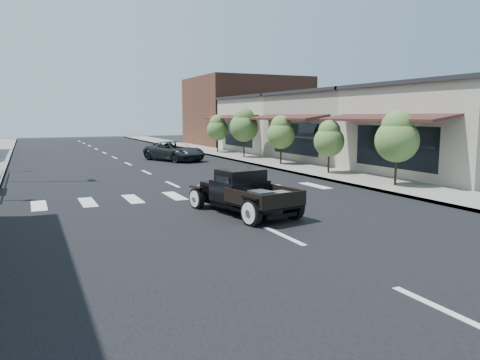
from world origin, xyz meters
name	(u,v)px	position (x,y,z in m)	size (l,w,h in m)	color
ground	(236,214)	(0.00, 0.00, 0.00)	(120.00, 120.00, 0.00)	black
road	(135,167)	(0.00, 15.00, 0.01)	(14.00, 80.00, 0.02)	black
road_markings	(156,177)	(0.00, 10.00, 0.00)	(12.00, 60.00, 0.06)	silver
sidewalk_right	(260,160)	(8.50, 15.00, 0.07)	(3.00, 80.00, 0.15)	gray
storefront_near	(469,132)	(15.00, 4.00, 2.25)	(10.00, 9.00, 4.50)	#B7AC9B
storefront_mid	(358,128)	(15.00, 13.00, 2.25)	(10.00, 9.00, 4.50)	gray
storefront_far	(291,126)	(15.00, 22.00, 2.25)	(10.00, 9.00, 4.50)	#B8AF9C
far_building_right	(247,112)	(15.50, 32.00, 3.50)	(11.00, 10.00, 7.00)	brown
small_tree_a	(397,149)	(8.30, 2.01, 1.67)	(1.83, 1.83, 3.04)	#4D6F33
small_tree_b	(329,148)	(8.30, 6.85, 1.46)	(1.57, 1.57, 2.61)	#4D6F33
small_tree_c	(281,141)	(8.30, 11.86, 1.58)	(1.71, 1.71, 2.86)	#4D6F33
small_tree_d	(244,133)	(8.30, 17.21, 1.85)	(2.04, 2.04, 3.40)	#4D6F33
small_tree_e	(218,134)	(8.30, 22.28, 1.60)	(1.74, 1.74, 2.90)	#4D6F33
hotrod_pickup	(244,192)	(0.23, -0.10, 0.72)	(1.94, 4.15, 1.44)	black
second_car	(174,151)	(3.33, 17.83, 0.66)	(2.20, 4.77, 1.33)	black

